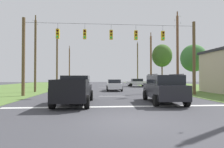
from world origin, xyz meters
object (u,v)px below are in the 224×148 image
at_px(suv_black, 163,88).
at_px(distant_car_crossing_white, 114,85).
at_px(utility_pole_mid_right, 178,52).
at_px(utility_pole_far_right, 151,61).
at_px(tree_roadside_far_right, 193,58).
at_px(distant_car_oncoming, 137,82).
at_px(utility_pole_near_left, 138,63).
at_px(pickup_truck, 75,90).
at_px(utility_pole_distant_left, 69,65).
at_px(utility_pole_far_left, 35,54).
at_px(utility_pole_distant_right, 57,58).
at_px(overhead_signal_span, 112,52).
at_px(tree_roadside_right, 162,56).

relative_size(suv_black, distant_car_crossing_white, 1.13).
distance_m(utility_pole_mid_right, utility_pole_far_right, 11.81).
height_order(distant_car_crossing_white, tree_roadside_far_right, tree_roadside_far_right).
height_order(distant_car_oncoming, utility_pole_far_right, utility_pole_far_right).
bearing_deg(distant_car_oncoming, utility_pole_near_left, 76.78).
relative_size(pickup_truck, distant_car_oncoming, 1.26).
xyz_separation_m(distant_car_crossing_white, utility_pole_distant_left, (-9.68, 23.14, 4.21)).
xyz_separation_m(pickup_truck, suv_black, (6.28, -0.00, 0.09)).
bearing_deg(utility_pole_far_right, utility_pole_near_left, 88.60).
xyz_separation_m(distant_car_oncoming, utility_pole_distant_left, (-15.22, 12.31, 4.21)).
xyz_separation_m(pickup_truck, utility_pole_far_left, (-6.12, 10.04, 3.66)).
height_order(distant_car_oncoming, utility_pole_near_left, utility_pole_near_left).
bearing_deg(utility_pole_mid_right, tree_roadside_far_right, 34.80).
bearing_deg(utility_pole_far_left, distant_car_crossing_white, 9.10).
height_order(utility_pole_far_left, utility_pole_distant_right, utility_pole_distant_right).
relative_size(pickup_truck, utility_pole_far_left, 0.57).
relative_size(pickup_truck, utility_pole_far_right, 0.51).
bearing_deg(utility_pole_distant_right, distant_car_oncoming, 1.54).
distance_m(overhead_signal_span, pickup_truck, 7.05).
bearing_deg(tree_roadside_far_right, tree_roadside_right, 94.50).
distance_m(utility_pole_distant_right, tree_roadside_far_right, 23.70).
height_order(suv_black, distant_car_crossing_white, suv_black).
relative_size(utility_pole_far_left, utility_pole_distant_left, 0.95).
xyz_separation_m(utility_pole_near_left, tree_roadside_far_right, (3.08, -22.70, -1.17)).
xyz_separation_m(pickup_truck, utility_pole_near_left, (12.19, 34.82, 4.75)).
bearing_deg(distant_car_crossing_white, utility_pole_far_left, -170.90).
distance_m(utility_pole_distant_left, tree_roadside_right, 23.81).
bearing_deg(utility_pole_distant_right, suv_black, -60.42).
relative_size(utility_pole_far_right, tree_roadside_far_right, 1.62).
xyz_separation_m(utility_pole_distant_right, tree_roadside_right, (20.68, 0.48, 0.71)).
relative_size(utility_pole_far_left, tree_roadside_right, 1.12).
height_order(utility_pole_mid_right, utility_pole_far_left, utility_pole_mid_right).
xyz_separation_m(overhead_signal_span, suv_black, (3.32, -5.42, -3.29)).
height_order(utility_pole_far_left, tree_roadside_right, utility_pole_far_left).
bearing_deg(pickup_truck, utility_pole_distant_right, 105.78).
distance_m(utility_pole_mid_right, tree_roadside_far_right, 4.25).
xyz_separation_m(utility_pole_far_right, tree_roadside_right, (2.59, 1.00, 1.10)).
distance_m(distant_car_crossing_white, tree_roadside_right, 16.19).
bearing_deg(utility_pole_far_left, utility_pole_near_left, 53.54).
xyz_separation_m(suv_black, utility_pole_distant_left, (-12.21, 34.76, 3.94)).
height_order(overhead_signal_span, tree_roadside_far_right, overhead_signal_span).
relative_size(pickup_truck, utility_pole_near_left, 0.48).
xyz_separation_m(overhead_signal_span, utility_pole_far_left, (-9.09, 4.61, 0.27)).
bearing_deg(pickup_truck, distant_car_crossing_white, 72.09).
bearing_deg(utility_pole_distant_right, distant_car_crossing_white, -46.23).
distance_m(overhead_signal_span, utility_pole_mid_right, 9.86).
height_order(utility_pole_near_left, tree_roadside_right, utility_pole_near_left).
bearing_deg(pickup_truck, utility_pole_distant_left, 99.68).
bearing_deg(utility_pole_far_left, pickup_truck, -58.63).
height_order(utility_pole_far_right, utility_pole_distant_right, utility_pole_distant_right).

